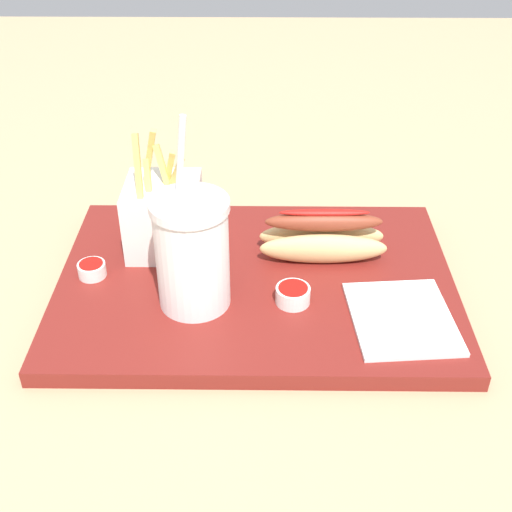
# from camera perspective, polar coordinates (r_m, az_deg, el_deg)

# --- Properties ---
(ground_plane) EXTENTS (2.40, 2.40, 0.02)m
(ground_plane) POSITION_cam_1_polar(r_m,az_deg,el_deg) (0.82, -0.00, -3.44)
(ground_plane) COLOR tan
(food_tray) EXTENTS (0.47, 0.33, 0.02)m
(food_tray) POSITION_cam_1_polar(r_m,az_deg,el_deg) (0.81, -0.00, -2.33)
(food_tray) COLOR maroon
(food_tray) RESTS_ON ground_plane
(soda_cup) EXTENTS (0.09, 0.09, 0.22)m
(soda_cup) POSITION_cam_1_polar(r_m,az_deg,el_deg) (0.73, -5.44, 0.28)
(soda_cup) COLOR white
(soda_cup) RESTS_ON food_tray
(fries_basket) EXTENTS (0.09, 0.09, 0.16)m
(fries_basket) POSITION_cam_1_polar(r_m,az_deg,el_deg) (0.84, -7.84, 3.45)
(fries_basket) COLOR white
(fries_basket) RESTS_ON food_tray
(hot_dog_1) EXTENTS (0.16, 0.06, 0.07)m
(hot_dog_1) POSITION_cam_1_polar(r_m,az_deg,el_deg) (0.83, 5.69, 1.55)
(hot_dog_1) COLOR #DBB775
(hot_dog_1) RESTS_ON food_tray
(ketchup_cup_1) EXTENTS (0.03, 0.03, 0.02)m
(ketchup_cup_1) POSITION_cam_1_polar(r_m,az_deg,el_deg) (0.83, -13.73, -0.95)
(ketchup_cup_1) COLOR white
(ketchup_cup_1) RESTS_ON food_tray
(ketchup_cup_2) EXTENTS (0.04, 0.04, 0.02)m
(ketchup_cup_2) POSITION_cam_1_polar(r_m,az_deg,el_deg) (0.76, 3.15, -3.25)
(ketchup_cup_2) COLOR white
(ketchup_cup_2) RESTS_ON food_tray
(napkin_stack) EXTENTS (0.12, 0.14, 0.00)m
(napkin_stack) POSITION_cam_1_polar(r_m,az_deg,el_deg) (0.76, 12.28, -5.17)
(napkin_stack) COLOR white
(napkin_stack) RESTS_ON food_tray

